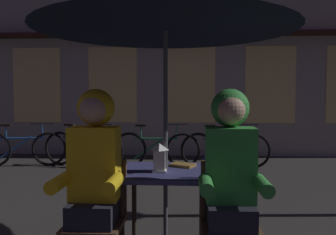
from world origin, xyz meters
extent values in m
cube|color=navy|center=(0.00, 0.00, 0.72)|extent=(0.72, 0.72, 0.04)
cylinder|color=#2D2319|center=(-0.31, -0.31, 0.35)|extent=(0.04, 0.04, 0.70)
cylinder|color=#2D2319|center=(0.31, -0.31, 0.35)|extent=(0.04, 0.04, 0.70)
cylinder|color=#2D2319|center=(-0.31, 0.31, 0.35)|extent=(0.04, 0.04, 0.70)
cylinder|color=#2D2319|center=(0.31, 0.31, 0.35)|extent=(0.04, 0.04, 0.70)
cylinder|color=#4C4C51|center=(0.00, 0.00, 1.12)|extent=(0.04, 0.04, 2.25)
cone|color=black|center=(0.00, 0.00, 2.06)|extent=(2.10, 2.10, 0.38)
cube|color=white|center=(-0.04, -0.07, 0.75)|extent=(0.11, 0.11, 0.02)
cube|color=white|center=(-0.04, -0.07, 0.84)|extent=(0.09, 0.09, 0.16)
pyramid|color=white|center=(-0.04, -0.07, 0.94)|extent=(0.11, 0.11, 0.06)
cube|color=#513823|center=(-0.48, -0.44, 0.43)|extent=(0.40, 0.40, 0.04)
cube|color=#513823|center=(-0.48, -0.26, 0.66)|extent=(0.40, 0.03, 0.42)
cube|color=#513823|center=(0.48, -0.44, 0.43)|extent=(0.40, 0.40, 0.04)
cube|color=#513823|center=(0.48, -0.26, 0.66)|extent=(0.40, 0.03, 0.42)
cube|color=black|center=(-0.48, -0.44, 0.53)|extent=(0.32, 0.36, 0.16)
cube|color=yellow|center=(-0.48, -0.40, 0.87)|extent=(0.34, 0.22, 0.52)
cylinder|color=yellow|center=(-0.30, -0.62, 0.78)|extent=(0.09, 0.30, 0.09)
cylinder|color=yellow|center=(-0.66, -0.62, 0.78)|extent=(0.09, 0.30, 0.09)
sphere|color=tan|center=(-0.48, -0.40, 1.25)|extent=(0.21, 0.21, 0.21)
sphere|color=yellow|center=(-0.48, -0.35, 1.26)|extent=(0.27, 0.27, 0.27)
cube|color=black|center=(0.48, -0.44, 0.53)|extent=(0.32, 0.36, 0.16)
cube|color=#338C38|center=(0.48, -0.40, 0.87)|extent=(0.34, 0.22, 0.52)
cylinder|color=#338C38|center=(0.66, -0.62, 0.78)|extent=(0.09, 0.30, 0.09)
cylinder|color=#338C38|center=(0.30, -0.62, 0.78)|extent=(0.09, 0.30, 0.09)
sphere|color=tan|center=(0.48, -0.40, 1.25)|extent=(0.21, 0.21, 0.21)
sphere|color=#338C38|center=(0.48, -0.35, 1.26)|extent=(0.27, 0.27, 0.27)
cube|color=#9E9389|center=(0.22, 5.40, 3.10)|extent=(10.00, 0.60, 6.20)
cube|color=#F4D17A|center=(-3.30, 5.09, 1.60)|extent=(1.10, 0.02, 1.70)
cube|color=#F4D17A|center=(-1.54, 5.09, 1.60)|extent=(1.10, 0.02, 1.70)
cube|color=#F4D17A|center=(0.22, 5.09, 1.60)|extent=(1.10, 0.02, 1.70)
cube|color=#F4D17A|center=(1.98, 5.09, 1.60)|extent=(1.10, 0.02, 1.70)
cube|color=#331914|center=(0.22, 4.95, 2.70)|extent=(9.00, 0.36, 0.08)
torus|color=black|center=(-2.50, 3.76, 0.33)|extent=(0.66, 0.15, 0.66)
cylinder|color=#1E4C93|center=(-3.00, 3.69, 0.54)|extent=(0.83, 0.16, 0.04)
cylinder|color=#1E4C93|center=(-3.13, 3.67, 0.36)|extent=(0.60, 0.13, 0.44)
cylinder|color=#1E4C93|center=(-3.29, 3.65, 0.66)|extent=(0.02, 0.02, 0.24)
cube|color=black|center=(-3.29, 3.65, 0.79)|extent=(0.21, 0.11, 0.04)
cylinder|color=#1E4C93|center=(-2.62, 3.75, 0.68)|extent=(0.02, 0.02, 0.28)
cylinder|color=black|center=(-2.62, 3.75, 0.82)|extent=(0.44, 0.09, 0.02)
torus|color=black|center=(-1.33, 3.63, 0.33)|extent=(0.65, 0.20, 0.66)
torus|color=black|center=(-2.33, 3.86, 0.33)|extent=(0.65, 0.20, 0.66)
cylinder|color=black|center=(-1.83, 3.75, 0.54)|extent=(0.82, 0.22, 0.04)
cylinder|color=black|center=(-1.95, 3.78, 0.36)|extent=(0.60, 0.17, 0.44)
cylinder|color=black|center=(-2.11, 3.81, 0.66)|extent=(0.02, 0.02, 0.24)
cube|color=black|center=(-2.11, 3.81, 0.79)|extent=(0.21, 0.12, 0.04)
cylinder|color=black|center=(-1.45, 3.66, 0.68)|extent=(0.02, 0.02, 0.28)
cylinder|color=black|center=(-1.45, 3.66, 0.82)|extent=(0.43, 0.12, 0.02)
torus|color=black|center=(0.08, 3.74, 0.33)|extent=(0.66, 0.07, 0.66)
torus|color=black|center=(-0.94, 3.77, 0.33)|extent=(0.66, 0.07, 0.66)
cylinder|color=#236B3D|center=(-0.43, 3.75, 0.54)|extent=(0.84, 0.06, 0.04)
cylinder|color=#236B3D|center=(-0.55, 3.76, 0.36)|extent=(0.61, 0.05, 0.44)
cylinder|color=#236B3D|center=(-0.71, 3.76, 0.66)|extent=(0.02, 0.02, 0.24)
cube|color=black|center=(-0.71, 3.76, 0.79)|extent=(0.20, 0.08, 0.04)
cylinder|color=#236B3D|center=(-0.04, 3.74, 0.68)|extent=(0.02, 0.02, 0.28)
cylinder|color=black|center=(-0.04, 3.74, 0.82)|extent=(0.44, 0.03, 0.02)
torus|color=black|center=(1.38, 3.74, 0.33)|extent=(0.66, 0.08, 0.66)
torus|color=black|center=(0.36, 3.78, 0.33)|extent=(0.66, 0.08, 0.66)
cylinder|color=#1E4C93|center=(0.87, 3.76, 0.54)|extent=(0.84, 0.07, 0.04)
cylinder|color=#1E4C93|center=(0.75, 3.77, 0.36)|extent=(0.61, 0.06, 0.44)
cylinder|color=#1E4C93|center=(0.59, 3.77, 0.66)|extent=(0.02, 0.02, 0.24)
cube|color=black|center=(0.59, 3.77, 0.79)|extent=(0.20, 0.09, 0.04)
cylinder|color=#1E4C93|center=(1.26, 3.75, 0.68)|extent=(0.02, 0.02, 0.28)
cylinder|color=black|center=(1.26, 3.75, 0.82)|extent=(0.44, 0.04, 0.02)
cube|color=olive|center=(0.14, 0.16, 0.75)|extent=(0.24, 0.21, 0.02)
camera|label=1|loc=(0.19, -2.87, 1.35)|focal=37.85mm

